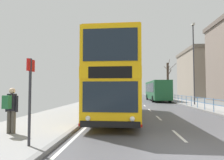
% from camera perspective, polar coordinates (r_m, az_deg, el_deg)
% --- Properties ---
extents(ground, '(15.80, 140.00, 0.20)m').
position_cam_1_polar(ground, '(5.73, 18.38, -20.45)').
color(ground, '#4D4D52').
extents(double_decker_bus_main, '(2.83, 11.06, 4.49)m').
position_cam_1_polar(double_decker_bus_main, '(13.06, 1.92, -0.34)').
color(double_decker_bus_main, '#F4B20F').
rests_on(double_decker_bus_main, ground).
extents(background_bus_far_lane, '(2.67, 11.00, 3.10)m').
position_cam_1_polar(background_bus_far_lane, '(32.29, 12.91, -2.91)').
color(background_bus_far_lane, '#19512D').
rests_on(background_bus_far_lane, ground).
extents(pedestrian_railing_far_kerb, '(0.05, 30.27, 0.99)m').
position_cam_1_polar(pedestrian_railing_far_kerb, '(22.86, 20.73, -5.11)').
color(pedestrian_railing_far_kerb, '#386BA8').
rests_on(pedestrian_railing_far_kerb, ground).
extents(pedestrian_with_backpack, '(0.55, 0.56, 1.71)m').
position_cam_1_polar(pedestrian_with_backpack, '(8.37, -27.26, -6.94)').
color(pedestrian_with_backpack, '#4C473D').
rests_on(pedestrian_with_backpack, ground).
extents(bus_stop_sign_near, '(0.08, 0.44, 2.58)m').
position_cam_1_polar(bus_stop_sign_near, '(6.33, -22.68, -3.10)').
color(bus_stop_sign_near, '#2D2D33').
rests_on(bus_stop_sign_near, ground).
extents(street_lamp_far_side, '(0.28, 0.60, 9.13)m').
position_cam_1_polar(street_lamp_far_side, '(24.03, 22.59, 5.89)').
color(street_lamp_far_side, '#38383D').
rests_on(street_lamp_far_side, ground).
extents(bare_tree_far_00, '(2.13, 2.92, 7.71)m').
position_cam_1_polar(bare_tree_far_00, '(39.90, 15.90, 0.10)').
color(bare_tree_far_00, '#423328').
rests_on(bare_tree_far_00, ground).
extents(background_building_00, '(10.90, 14.36, 11.25)m').
position_cam_1_polar(background_building_00, '(52.26, 25.79, 1.70)').
color(background_building_00, gray).
rests_on(background_building_00, ground).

